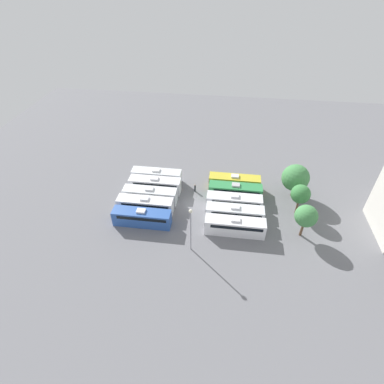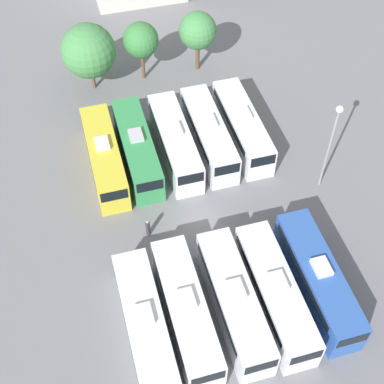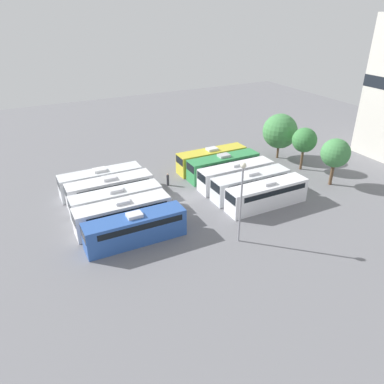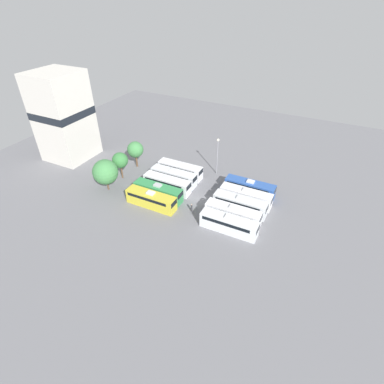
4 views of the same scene
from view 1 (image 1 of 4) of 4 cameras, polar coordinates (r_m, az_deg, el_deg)
ground_plane at (r=60.72m, az=0.02°, el=-2.42°), size 119.22×119.22×0.00m
bus_0 at (r=66.04m, az=-6.73°, el=3.04°), size 2.63×10.82×3.46m
bus_1 at (r=63.59m, az=-7.02°, el=1.43°), size 2.63×10.82×3.46m
bus_2 at (r=60.98m, az=-7.96°, el=-0.55°), size 2.63×10.82×3.46m
bus_3 at (r=58.79m, az=-8.86°, el=-2.42°), size 2.63×10.82×3.46m
bus_4 at (r=56.28m, az=-9.49°, el=-4.76°), size 2.63×10.82×3.46m
bus_5 at (r=64.45m, az=8.11°, el=1.89°), size 2.63×10.82×3.46m
bus_6 at (r=62.03m, az=8.24°, el=0.20°), size 2.63×10.82×3.46m
bus_7 at (r=59.31m, az=8.05°, el=-1.89°), size 2.63×10.82×3.46m
bus_8 at (r=56.86m, az=8.15°, el=-4.04°), size 2.63×10.82×3.46m
bus_9 at (r=54.45m, az=8.21°, el=-6.41°), size 2.63×10.82×3.46m
worker_person at (r=63.53m, az=0.58°, el=0.74°), size 0.36×0.36×1.80m
light_pole at (r=48.11m, az=-0.24°, el=-6.10°), size 0.60×0.60×9.10m
tree_0 at (r=63.73m, az=19.10°, el=2.56°), size 5.50×5.50×7.28m
tree_1 at (r=59.48m, az=19.98°, el=-0.39°), size 3.64×3.64×6.51m
tree_2 at (r=55.01m, az=20.91°, el=-4.32°), size 3.93×3.93×6.67m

